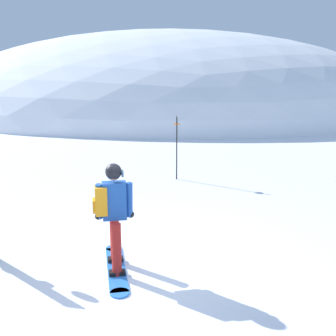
% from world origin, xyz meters
% --- Properties ---
extents(ground_plane, '(300.00, 300.00, 0.00)m').
position_xyz_m(ground_plane, '(0.00, 0.00, 0.00)').
color(ground_plane, white).
extents(ridge_peak_main, '(41.02, 36.92, 13.87)m').
position_xyz_m(ridge_peak_main, '(-6.54, 31.64, 0.00)').
color(ridge_peak_main, white).
rests_on(ridge_peak_main, ground).
extents(ridge_peak_far, '(31.13, 28.02, 8.89)m').
position_xyz_m(ridge_peak_far, '(-28.70, 47.87, 0.00)').
color(ridge_peak_far, white).
rests_on(ridge_peak_far, ground).
extents(snowboarder_main, '(0.88, 1.72, 1.71)m').
position_xyz_m(snowboarder_main, '(-0.36, 0.04, 0.92)').
color(snowboarder_main, blue).
rests_on(snowboarder_main, ground).
extents(piste_marker_near, '(0.20, 0.20, 1.91)m').
position_xyz_m(piste_marker_near, '(-0.50, 5.99, 1.09)').
color(piste_marker_near, black).
rests_on(piste_marker_near, ground).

